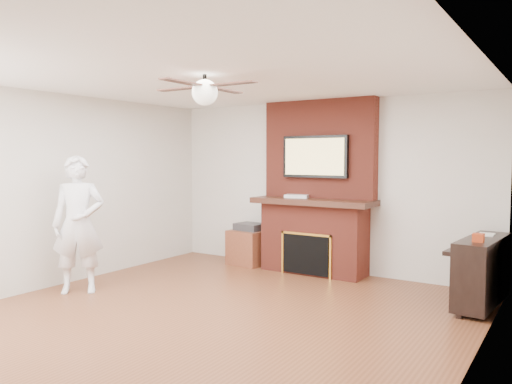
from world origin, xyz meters
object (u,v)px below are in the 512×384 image
Objects in this scene: person at (78,224)px; side_table at (250,245)px; fireplace at (316,204)px; piano at (481,270)px.

person reaches higher than side_table.
fireplace is 2.05× the size of piano.
person is 4.76m from piano.
fireplace reaches higher than person.
side_table is at bearing -176.51° from fireplace.
piano is at bearing -1.50° from side_table.
piano is at bearing -17.19° from person.
fireplace is at bearing 9.99° from person.
person is at bearing -127.49° from fireplace.
fireplace reaches higher than piano.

